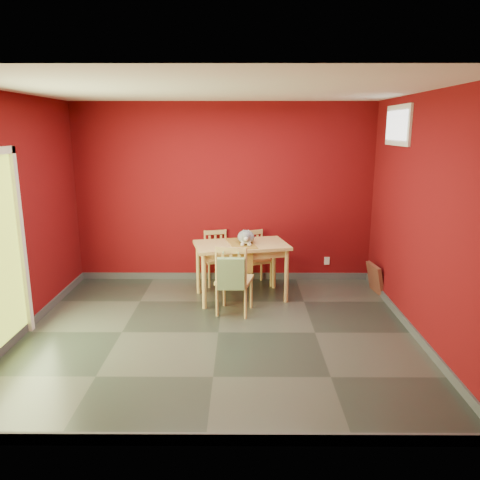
{
  "coord_description": "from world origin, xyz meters",
  "views": [
    {
      "loc": [
        0.28,
        -5.04,
        2.31
      ],
      "look_at": [
        0.25,
        0.45,
        1.0
      ],
      "focal_mm": 35.0,
      "sensor_mm": 36.0,
      "label": 1
    }
  ],
  "objects_px": {
    "chair_near": "(234,279)",
    "tote_bag": "(231,274)",
    "cat": "(246,234)",
    "picture_frame": "(375,279)",
    "chair_far_right": "(255,258)",
    "chair_far_left": "(217,257)",
    "dining_table": "(241,251)"
  },
  "relations": [
    {
      "from": "chair_near",
      "to": "tote_bag",
      "type": "bearing_deg",
      "value": -97.69
    },
    {
      "from": "cat",
      "to": "picture_frame",
      "type": "height_order",
      "value": "cat"
    },
    {
      "from": "picture_frame",
      "to": "chair_far_right",
      "type": "bearing_deg",
      "value": 167.66
    },
    {
      "from": "cat",
      "to": "chair_far_left",
      "type": "bearing_deg",
      "value": 114.51
    },
    {
      "from": "chair_far_left",
      "to": "cat",
      "type": "distance_m",
      "value": 0.88
    },
    {
      "from": "tote_bag",
      "to": "cat",
      "type": "xyz_separation_m",
      "value": [
        0.19,
        0.84,
        0.3
      ]
    },
    {
      "from": "cat",
      "to": "dining_table",
      "type": "bearing_deg",
      "value": -156.02
    },
    {
      "from": "chair_far_right",
      "to": "tote_bag",
      "type": "relative_size",
      "value": 1.78
    },
    {
      "from": "dining_table",
      "to": "picture_frame",
      "type": "distance_m",
      "value": 1.99
    },
    {
      "from": "chair_far_left",
      "to": "picture_frame",
      "type": "bearing_deg",
      "value": -10.8
    },
    {
      "from": "cat",
      "to": "chair_near",
      "type": "bearing_deg",
      "value": -115.64
    },
    {
      "from": "chair_near",
      "to": "picture_frame",
      "type": "bearing_deg",
      "value": 21.2
    },
    {
      "from": "chair_far_left",
      "to": "chair_far_right",
      "type": "height_order",
      "value": "chair_far_right"
    },
    {
      "from": "chair_far_right",
      "to": "picture_frame",
      "type": "relative_size",
      "value": 1.87
    },
    {
      "from": "chair_near",
      "to": "tote_bag",
      "type": "xyz_separation_m",
      "value": [
        -0.03,
        -0.22,
        0.13
      ]
    },
    {
      "from": "dining_table",
      "to": "chair_near",
      "type": "xyz_separation_m",
      "value": [
        -0.09,
        -0.58,
        -0.21
      ]
    },
    {
      "from": "chair_near",
      "to": "cat",
      "type": "height_order",
      "value": "cat"
    },
    {
      "from": "tote_bag",
      "to": "cat",
      "type": "relative_size",
      "value": 0.96
    },
    {
      "from": "tote_bag",
      "to": "chair_near",
      "type": "bearing_deg",
      "value": 82.31
    },
    {
      "from": "dining_table",
      "to": "chair_far_left",
      "type": "height_order",
      "value": "chair_far_left"
    },
    {
      "from": "tote_bag",
      "to": "cat",
      "type": "height_order",
      "value": "cat"
    },
    {
      "from": "dining_table",
      "to": "cat",
      "type": "height_order",
      "value": "cat"
    },
    {
      "from": "tote_bag",
      "to": "picture_frame",
      "type": "bearing_deg",
      "value": 26.01
    },
    {
      "from": "tote_bag",
      "to": "dining_table",
      "type": "bearing_deg",
      "value": 81.18
    },
    {
      "from": "chair_far_right",
      "to": "cat",
      "type": "height_order",
      "value": "cat"
    },
    {
      "from": "chair_far_left",
      "to": "picture_frame",
      "type": "relative_size",
      "value": 1.84
    },
    {
      "from": "chair_far_left",
      "to": "tote_bag",
      "type": "bearing_deg",
      "value": -80.3
    },
    {
      "from": "chair_far_right",
      "to": "chair_near",
      "type": "xyz_separation_m",
      "value": [
        -0.31,
        -1.16,
        0.05
      ]
    },
    {
      "from": "chair_far_right",
      "to": "picture_frame",
      "type": "distance_m",
      "value": 1.77
    },
    {
      "from": "chair_near",
      "to": "cat",
      "type": "distance_m",
      "value": 0.77
    },
    {
      "from": "dining_table",
      "to": "cat",
      "type": "xyz_separation_m",
      "value": [
        0.06,
        0.05,
        0.22
      ]
    },
    {
      "from": "chair_near",
      "to": "dining_table",
      "type": "bearing_deg",
      "value": 80.76
    }
  ]
}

